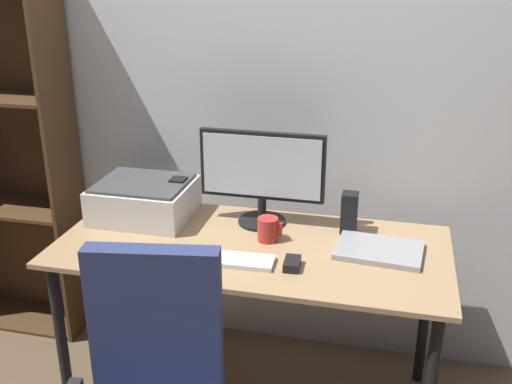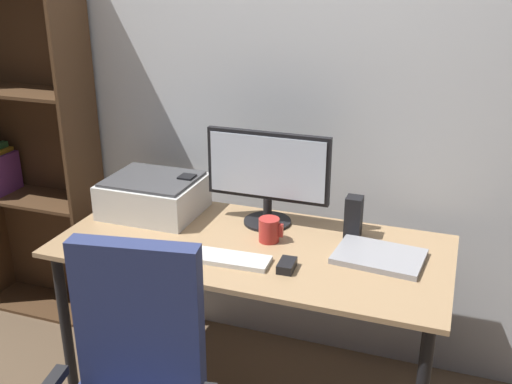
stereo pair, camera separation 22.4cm
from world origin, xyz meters
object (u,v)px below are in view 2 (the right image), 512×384
(speaker_left, at_px, (188,194))
(bookshelf, at_px, (26,147))
(monitor, at_px, (268,172))
(coffee_mug, at_px, (269,230))
(speaker_right, at_px, (354,217))
(printer, at_px, (154,195))
(mouse, at_px, (287,265))
(desk, at_px, (252,264))
(laptop, at_px, (379,256))
(keyboard, at_px, (231,259))

(speaker_left, height_order, bookshelf, bookshelf)
(monitor, distance_m, coffee_mug, 0.25)
(speaker_right, bearing_deg, printer, -176.70)
(monitor, height_order, coffee_mug, monitor)
(mouse, distance_m, speaker_right, 0.39)
(monitor, distance_m, speaker_left, 0.39)
(desk, bearing_deg, speaker_left, 151.54)
(coffee_mug, bearing_deg, speaker_left, 160.41)
(laptop, bearing_deg, speaker_left, 174.67)
(desk, xyz_separation_m, speaker_right, (0.36, 0.20, 0.17))
(mouse, relative_size, printer, 0.24)
(keyboard, xyz_separation_m, laptop, (0.51, 0.20, 0.00))
(desk, height_order, keyboard, keyboard)
(coffee_mug, height_order, printer, printer)
(laptop, xyz_separation_m, printer, (-1.00, 0.11, 0.07))
(keyboard, distance_m, laptop, 0.55)
(bookshelf, bearing_deg, laptop, -9.55)
(speaker_left, bearing_deg, mouse, -32.09)
(laptop, bearing_deg, bookshelf, 175.59)
(mouse, height_order, speaker_right, speaker_right)
(desk, xyz_separation_m, laptop, (0.49, 0.04, 0.10))
(printer, bearing_deg, desk, -16.44)
(keyboard, distance_m, mouse, 0.21)
(monitor, bearing_deg, keyboard, -92.62)
(speaker_left, bearing_deg, monitor, 1.26)
(desk, height_order, laptop, laptop)
(mouse, xyz_separation_m, laptop, (0.30, 0.19, -0.01))
(coffee_mug, xyz_separation_m, printer, (-0.56, 0.10, 0.03))
(speaker_right, bearing_deg, speaker_left, 180.00)
(printer, bearing_deg, mouse, -23.25)
(laptop, distance_m, speaker_right, 0.22)
(laptop, bearing_deg, speaker_right, 134.73)
(desk, relative_size, coffee_mug, 15.55)
(coffee_mug, xyz_separation_m, laptop, (0.43, -0.01, -0.04))
(mouse, bearing_deg, desk, 138.91)
(desk, bearing_deg, coffee_mug, 41.62)
(coffee_mug, bearing_deg, mouse, -56.20)
(monitor, height_order, laptop, monitor)
(bookshelf, bearing_deg, desk, -14.64)
(desk, distance_m, printer, 0.56)
(monitor, xyz_separation_m, printer, (-0.50, -0.06, -0.15))
(speaker_left, distance_m, speaker_right, 0.73)
(coffee_mug, bearing_deg, bookshelf, 167.84)
(laptop, relative_size, bookshelf, 0.18)
(desk, bearing_deg, keyboard, -98.29)
(printer, bearing_deg, bookshelf, 166.49)
(monitor, bearing_deg, desk, -88.23)
(speaker_left, bearing_deg, bookshelf, 171.27)
(bookshelf, bearing_deg, speaker_left, -8.73)
(keyboard, bearing_deg, speaker_left, 131.36)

